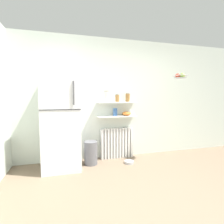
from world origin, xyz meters
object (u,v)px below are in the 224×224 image
object	(u,v)px
vase	(115,112)
storage_jar_1	(117,98)
shelf_bowl	(126,114)
hanging_fruit_basket	(180,76)
storage_jar_2	(128,97)
storage_jar_0	(107,96)
radiator	(117,143)
pet_food_bowl	(129,162)
trash_bin	(91,153)
refrigerator	(61,123)

from	to	relation	value
vase	storage_jar_1	bearing A→B (deg)	0.00
shelf_bowl	hanging_fruit_basket	xyz separation A→B (m)	(0.99, -0.48, 0.79)
storage_jar_2	shelf_bowl	world-z (taller)	storage_jar_2
vase	storage_jar_0	bearing A→B (deg)	180.00
vase	shelf_bowl	size ratio (longest dim) A/B	0.84
radiator	pet_food_bowl	bearing A→B (deg)	-69.97
storage_jar_1	trash_bin	bearing A→B (deg)	-161.81
radiator	refrigerator	bearing A→B (deg)	-167.59
refrigerator	storage_jar_2	bearing A→B (deg)	9.17
radiator	trash_bin	xyz separation A→B (m)	(-0.61, -0.23, -0.10)
vase	pet_food_bowl	xyz separation A→B (m)	(0.19, -0.36, -1.00)
trash_bin	refrigerator	bearing A→B (deg)	-177.38
storage_jar_1	vase	size ratio (longest dim) A/B	1.00
refrigerator	storage_jar_1	bearing A→B (deg)	11.00
vase	shelf_bowl	distance (m)	0.26
radiator	hanging_fruit_basket	xyz separation A→B (m)	(1.20, -0.51, 1.45)
radiator	trash_bin	size ratio (longest dim) A/B	1.55
radiator	hanging_fruit_basket	size ratio (longest dim) A/B	2.47
trash_bin	pet_food_bowl	bearing A→B (deg)	-12.17
radiator	storage_jar_0	size ratio (longest dim) A/B	3.04
storage_jar_1	hanging_fruit_basket	world-z (taller)	hanging_fruit_basket
shelf_bowl	trash_bin	bearing A→B (deg)	-166.29
vase	trash_bin	bearing A→B (deg)	-160.39
hanging_fruit_basket	trash_bin	bearing A→B (deg)	171.08
storage_jar_1	trash_bin	size ratio (longest dim) A/B	0.36
storage_jar_2	vase	xyz separation A→B (m)	(-0.28, 0.00, -0.32)
storage_jar_2	storage_jar_1	bearing A→B (deg)	180.00
storage_jar_0	vase	xyz separation A→B (m)	(0.19, 0.00, -0.34)
shelf_bowl	trash_bin	distance (m)	1.13
refrigerator	hanging_fruit_basket	bearing A→B (deg)	-6.25
refrigerator	pet_food_bowl	xyz separation A→B (m)	(1.31, -0.14, -0.84)
radiator	trash_bin	world-z (taller)	radiator
radiator	storage_jar_0	world-z (taller)	storage_jar_0
storage_jar_0	pet_food_bowl	distance (m)	1.43
refrigerator	storage_jar_2	world-z (taller)	refrigerator
shelf_bowl	trash_bin	world-z (taller)	shelf_bowl
storage_jar_2	pet_food_bowl	distance (m)	1.36
storage_jar_2	pet_food_bowl	xyz separation A→B (m)	(-0.09, -0.36, -1.31)
pet_food_bowl	trash_bin	bearing A→B (deg)	167.83
radiator	storage_jar_2	distance (m)	1.04
refrigerator	storage_jar_1	size ratio (longest dim) A/B	10.42
storage_jar_2	shelf_bowl	bearing A→B (deg)	180.00
storage_jar_2	storage_jar_0	bearing A→B (deg)	180.00
storage_jar_1	pet_food_bowl	world-z (taller)	storage_jar_1
storage_jar_2	trash_bin	world-z (taller)	storage_jar_2
radiator	vase	xyz separation A→B (m)	(-0.05, -0.03, 0.69)
storage_jar_1	storage_jar_2	world-z (taller)	storage_jar_2
storage_jar_1	hanging_fruit_basket	xyz separation A→B (m)	(1.20, -0.48, 0.45)
storage_jar_2	refrigerator	bearing A→B (deg)	-170.83
trash_bin	pet_food_bowl	xyz separation A→B (m)	(0.75, -0.16, -0.21)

